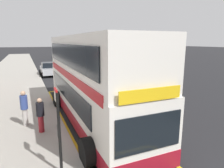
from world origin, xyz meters
TOP-DOWN VIEW (x-y plane):
  - ground_plane at (0.00, 32.00)m, footprint 260.00×260.00m
  - pavement_near at (-7.00, 32.00)m, footprint 6.00×76.00m
  - double_decker_bus at (-2.46, 7.78)m, footprint 3.18×10.80m
  - bus_bay_markings at (-2.50, 7.77)m, footprint 2.99×14.45m
  - bus_stop_sign at (-4.75, 3.78)m, footprint 0.09×0.51m
  - parked_car_black_across at (2.50, 52.82)m, footprint 2.09×4.20m
  - parked_car_silver_distant at (-2.91, 23.50)m, footprint 2.09×4.20m
  - parked_car_maroon_far at (2.67, 43.60)m, footprint 2.09×4.20m
  - pedestrian_waiting_near_sign at (-5.72, 8.01)m, footprint 0.34×0.34m
  - pedestrian_further_back at (-5.08, 6.95)m, footprint 0.34×0.34m

SIDE VIEW (x-z plane):
  - ground_plane at x=0.00m, z-range 0.00..0.00m
  - bus_bay_markings at x=-2.50m, z-range 0.00..0.01m
  - pavement_near at x=-7.00m, z-range 0.00..0.14m
  - parked_car_black_across at x=2.50m, z-range -0.01..1.61m
  - parked_car_silver_distant at x=-2.91m, z-range -0.01..1.61m
  - parked_car_maroon_far at x=2.67m, z-range -0.01..1.61m
  - pedestrian_further_back at x=-5.08m, z-range 0.20..1.78m
  - pedestrian_waiting_near_sign at x=-5.72m, z-range 0.22..1.94m
  - bus_stop_sign at x=-4.75m, z-range 0.38..3.00m
  - double_decker_bus at x=-2.46m, z-range -0.14..4.26m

